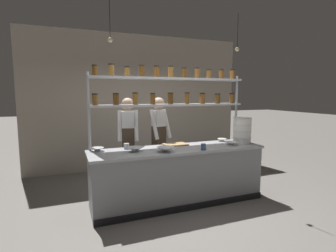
{
  "coord_description": "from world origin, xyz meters",
  "views": [
    {
      "loc": [
        -1.69,
        -3.85,
        1.8
      ],
      "look_at": [
        -0.1,
        0.2,
        1.26
      ],
      "focal_mm": 28.0,
      "sensor_mm": 36.0,
      "label": 1
    }
  ],
  "objects_px": {
    "container_stack": "(242,130)",
    "serving_cup_by_board": "(203,147)",
    "cutting_board": "(175,144)",
    "prep_bowl_near_left": "(135,149)",
    "spice_shelf_unit": "(171,94)",
    "chef_center": "(159,136)",
    "prep_bowl_center_back": "(166,149)",
    "prep_bowl_near_right": "(232,144)",
    "prep_bowl_far_left": "(222,140)",
    "chef_left": "(128,138)",
    "serving_cup_front": "(126,146)",
    "prep_bowl_center_front": "(97,149)"
  },
  "relations": [
    {
      "from": "prep_bowl_center_back",
      "to": "serving_cup_front",
      "type": "relative_size",
      "value": 3.03
    },
    {
      "from": "chef_left",
      "to": "serving_cup_front",
      "type": "distance_m",
      "value": 0.53
    },
    {
      "from": "chef_center",
      "to": "chef_left",
      "type": "bearing_deg",
      "value": 163.06
    },
    {
      "from": "prep_bowl_near_left",
      "to": "serving_cup_by_board",
      "type": "relative_size",
      "value": 2.52
    },
    {
      "from": "cutting_board",
      "to": "serving_cup_front",
      "type": "height_order",
      "value": "serving_cup_front"
    },
    {
      "from": "serving_cup_front",
      "to": "container_stack",
      "type": "bearing_deg",
      "value": -7.14
    },
    {
      "from": "cutting_board",
      "to": "prep_bowl_center_back",
      "type": "bearing_deg",
      "value": -128.62
    },
    {
      "from": "serving_cup_by_board",
      "to": "chef_left",
      "type": "bearing_deg",
      "value": 133.06
    },
    {
      "from": "chef_left",
      "to": "container_stack",
      "type": "height_order",
      "value": "chef_left"
    },
    {
      "from": "prep_bowl_center_back",
      "to": "prep_bowl_near_right",
      "type": "bearing_deg",
      "value": 3.03
    },
    {
      "from": "prep_bowl_far_left",
      "to": "prep_bowl_near_left",
      "type": "bearing_deg",
      "value": -170.92
    },
    {
      "from": "prep_bowl_near_left",
      "to": "serving_cup_front",
      "type": "bearing_deg",
      "value": 109.53
    },
    {
      "from": "serving_cup_front",
      "to": "serving_cup_by_board",
      "type": "bearing_deg",
      "value": -25.12
    },
    {
      "from": "container_stack",
      "to": "prep_bowl_near_right",
      "type": "distance_m",
      "value": 0.36
    },
    {
      "from": "container_stack",
      "to": "prep_bowl_center_front",
      "type": "relative_size",
      "value": 2.21
    },
    {
      "from": "prep_bowl_center_back",
      "to": "prep_bowl_far_left",
      "type": "bearing_deg",
      "value": 19.61
    },
    {
      "from": "spice_shelf_unit",
      "to": "prep_bowl_center_back",
      "type": "height_order",
      "value": "spice_shelf_unit"
    },
    {
      "from": "serving_cup_front",
      "to": "serving_cup_by_board",
      "type": "distance_m",
      "value": 1.23
    },
    {
      "from": "container_stack",
      "to": "prep_bowl_center_front",
      "type": "distance_m",
      "value": 2.52
    },
    {
      "from": "prep_bowl_center_front",
      "to": "prep_bowl_near_right",
      "type": "distance_m",
      "value": 2.24
    },
    {
      "from": "chef_center",
      "to": "prep_bowl_center_back",
      "type": "distance_m",
      "value": 0.96
    },
    {
      "from": "spice_shelf_unit",
      "to": "chef_center",
      "type": "distance_m",
      "value": 0.9
    },
    {
      "from": "cutting_board",
      "to": "serving_cup_front",
      "type": "relative_size",
      "value": 4.4
    },
    {
      "from": "spice_shelf_unit",
      "to": "cutting_board",
      "type": "height_order",
      "value": "spice_shelf_unit"
    },
    {
      "from": "spice_shelf_unit",
      "to": "serving_cup_front",
      "type": "distance_m",
      "value": 1.16
    },
    {
      "from": "chef_left",
      "to": "prep_bowl_center_back",
      "type": "height_order",
      "value": "chef_left"
    },
    {
      "from": "container_stack",
      "to": "serving_cup_by_board",
      "type": "bearing_deg",
      "value": -164.04
    },
    {
      "from": "spice_shelf_unit",
      "to": "prep_bowl_center_back",
      "type": "relative_size",
      "value": 10.0
    },
    {
      "from": "container_stack",
      "to": "chef_left",
      "type": "bearing_deg",
      "value": 157.95
    },
    {
      "from": "cutting_board",
      "to": "prep_bowl_near_left",
      "type": "relative_size",
      "value": 1.59
    },
    {
      "from": "chef_left",
      "to": "cutting_board",
      "type": "distance_m",
      "value": 0.87
    },
    {
      "from": "prep_bowl_center_back",
      "to": "prep_bowl_near_right",
      "type": "xyz_separation_m",
      "value": [
        1.25,
        0.07,
        -0.01
      ]
    },
    {
      "from": "spice_shelf_unit",
      "to": "container_stack",
      "type": "height_order",
      "value": "spice_shelf_unit"
    },
    {
      "from": "serving_cup_front",
      "to": "serving_cup_by_board",
      "type": "xyz_separation_m",
      "value": [
        1.11,
        -0.52,
        0.0
      ]
    },
    {
      "from": "prep_bowl_near_right",
      "to": "serving_cup_by_board",
      "type": "bearing_deg",
      "value": -165.88
    },
    {
      "from": "container_stack",
      "to": "prep_bowl_near_left",
      "type": "xyz_separation_m",
      "value": [
        -1.96,
        0.02,
        -0.2
      ]
    },
    {
      "from": "cutting_board",
      "to": "prep_bowl_far_left",
      "type": "distance_m",
      "value": 0.96
    },
    {
      "from": "prep_bowl_near_right",
      "to": "prep_bowl_center_front",
      "type": "bearing_deg",
      "value": 170.78
    },
    {
      "from": "chef_left",
      "to": "chef_center",
      "type": "distance_m",
      "value": 0.58
    },
    {
      "from": "container_stack",
      "to": "chef_center",
      "type": "bearing_deg",
      "value": 149.87
    },
    {
      "from": "container_stack",
      "to": "prep_bowl_near_right",
      "type": "xyz_separation_m",
      "value": [
        -0.28,
        -0.1,
        -0.2
      ]
    },
    {
      "from": "chef_left",
      "to": "serving_cup_front",
      "type": "xyz_separation_m",
      "value": [
        -0.15,
        -0.51,
        -0.04
      ]
    },
    {
      "from": "cutting_board",
      "to": "prep_bowl_far_left",
      "type": "height_order",
      "value": "prep_bowl_far_left"
    },
    {
      "from": "chef_left",
      "to": "container_stack",
      "type": "bearing_deg",
      "value": -8.98
    },
    {
      "from": "prep_bowl_center_back",
      "to": "prep_bowl_near_right",
      "type": "distance_m",
      "value": 1.25
    },
    {
      "from": "prep_bowl_far_left",
      "to": "spice_shelf_unit",
      "type": "bearing_deg",
      "value": 176.78
    },
    {
      "from": "serving_cup_front",
      "to": "chef_left",
      "type": "bearing_deg",
      "value": 73.95
    },
    {
      "from": "chef_center",
      "to": "prep_bowl_center_front",
      "type": "height_order",
      "value": "chef_center"
    },
    {
      "from": "prep_bowl_center_front",
      "to": "prep_bowl_center_back",
      "type": "xyz_separation_m",
      "value": [
        0.97,
        -0.43,
        0.01
      ]
    },
    {
      "from": "prep_bowl_near_left",
      "to": "prep_bowl_center_back",
      "type": "relative_size",
      "value": 0.91
    }
  ]
}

